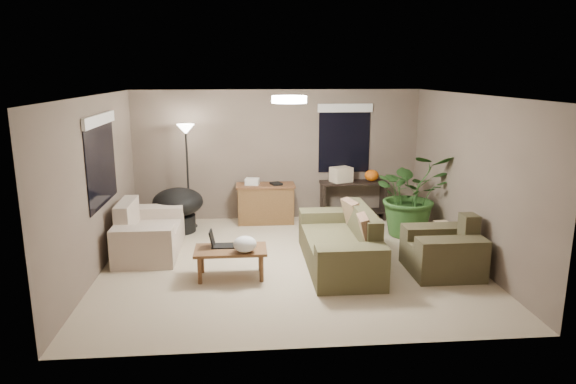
{
  "coord_description": "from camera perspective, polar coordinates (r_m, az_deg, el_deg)",
  "views": [
    {
      "loc": [
        -0.66,
        -7.32,
        2.81
      ],
      "look_at": [
        0.0,
        0.2,
        1.05
      ],
      "focal_mm": 32.0,
      "sensor_mm": 36.0,
      "label": 1
    }
  ],
  "objects": [
    {
      "name": "cat_scratching_post",
      "position": [
        8.58,
        16.64,
        -5.04
      ],
      "size": [
        0.32,
        0.32,
        0.5
      ],
      "color": "tan",
      "rests_on": "ground"
    },
    {
      "name": "throw_pillows",
      "position": [
        7.67,
        7.89,
        -3.36
      ],
      "size": [
        0.33,
        1.38,
        0.47
      ],
      "color": "#8C7251",
      "rests_on": "main_sofa"
    },
    {
      "name": "houseplant",
      "position": [
        9.24,
        13.51,
        -1.21
      ],
      "size": [
        1.34,
        1.48,
        1.16
      ],
      "primitive_type": "imported",
      "color": "#2D5923",
      "rests_on": "ground"
    },
    {
      "name": "loveseat",
      "position": [
        8.47,
        -15.3,
        -4.6
      ],
      "size": [
        0.9,
        1.6,
        0.85
      ],
      "color": "beige",
      "rests_on": "ground"
    },
    {
      "name": "cardboard_box",
      "position": [
        9.95,
        5.93,
        1.94
      ],
      "size": [
        0.46,
        0.41,
        0.28
      ],
      "primitive_type": "cube",
      "rotation": [
        0.0,
        0.0,
        0.4
      ],
      "color": "beige",
      "rests_on": "console_table"
    },
    {
      "name": "console_table",
      "position": [
        10.09,
        7.26,
        -0.57
      ],
      "size": [
        1.3,
        0.4,
        0.75
      ],
      "color": "black",
      "rests_on": "ground"
    },
    {
      "name": "desk",
      "position": [
        9.78,
        -2.5,
        -1.27
      ],
      "size": [
        1.1,
        0.5,
        0.75
      ],
      "color": "brown",
      "rests_on": "ground"
    },
    {
      "name": "window_back",
      "position": [
        10.04,
        6.31,
        7.2
      ],
      "size": [
        1.06,
        0.05,
        1.33
      ],
      "color": "black",
      "rests_on": "room_shell"
    },
    {
      "name": "laptop",
      "position": [
        7.31,
        -7.72,
        -5.59
      ],
      "size": [
        0.37,
        0.24,
        0.24
      ],
      "color": "black",
      "rests_on": "coffee_table"
    },
    {
      "name": "armchair",
      "position": [
        7.73,
        16.89,
        -6.42
      ],
      "size": [
        0.95,
        1.0,
        0.85
      ],
      "color": "#4C462E",
      "rests_on": "ground"
    },
    {
      "name": "room_shell",
      "position": [
        7.51,
        0.13,
        1.14
      ],
      "size": [
        5.5,
        5.5,
        5.5
      ],
      "color": "tan",
      "rests_on": "ground"
    },
    {
      "name": "coffee_table",
      "position": [
        7.24,
        -6.38,
        -6.74
      ],
      "size": [
        1.0,
        0.55,
        0.42
      ],
      "color": "brown",
      "rests_on": "ground"
    },
    {
      "name": "window_left",
      "position": [
        7.96,
        -20.11,
        4.93
      ],
      "size": [
        0.05,
        1.56,
        1.33
      ],
      "color": "black",
      "rests_on": "room_shell"
    },
    {
      "name": "ceiling_fixture",
      "position": [
        7.35,
        0.14,
        10.25
      ],
      "size": [
        0.5,
        0.5,
        0.1
      ],
      "primitive_type": "cylinder",
      "color": "white",
      "rests_on": "room_shell"
    },
    {
      "name": "main_sofa",
      "position": [
        7.72,
        5.95,
        -5.95
      ],
      "size": [
        0.95,
        2.2,
        0.85
      ],
      "color": "brown",
      "rests_on": "ground"
    },
    {
      "name": "plastic_bag",
      "position": [
        7.04,
        -4.81,
        -5.79
      ],
      "size": [
        0.38,
        0.35,
        0.22
      ],
      "primitive_type": "ellipsoid",
      "rotation": [
        0.0,
        0.0,
        0.23
      ],
      "color": "white",
      "rests_on": "coffee_table"
    },
    {
      "name": "floor_lamp",
      "position": [
        9.46,
        -11.25,
        5.52
      ],
      "size": [
        0.32,
        0.32,
        1.91
      ],
      "color": "black",
      "rests_on": "ground"
    },
    {
      "name": "pumpkin",
      "position": [
        10.08,
        9.27,
        1.82
      ],
      "size": [
        0.33,
        0.33,
        0.22
      ],
      "primitive_type": "ellipsoid",
      "rotation": [
        0.0,
        0.0,
        -0.22
      ],
      "color": "orange",
      "rests_on": "console_table"
    },
    {
      "name": "desk_papers",
      "position": [
        9.67,
        -3.44,
        1.12
      ],
      "size": [
        0.72,
        0.31,
        0.12
      ],
      "color": "silver",
      "rests_on": "desk"
    },
    {
      "name": "papasan_chair",
      "position": [
        9.42,
        -12.11,
        -1.58
      ],
      "size": [
        1.11,
        1.11,
        0.8
      ],
      "color": "black",
      "rests_on": "ground"
    }
  ]
}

